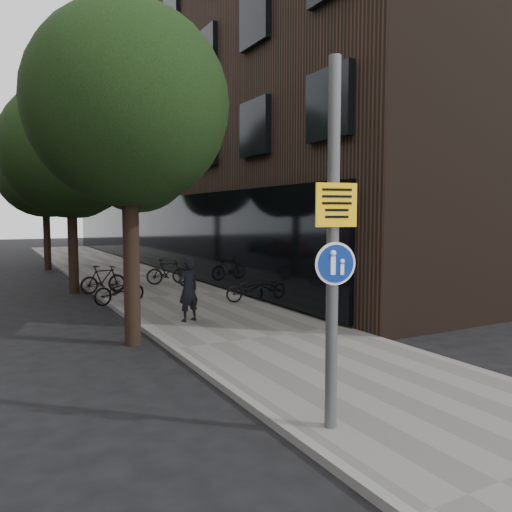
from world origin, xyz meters
TOP-DOWN VIEW (x-y plane):
  - ground at (0.00, 0.00)m, footprint 120.00×120.00m
  - sidewalk at (0.25, 10.00)m, footprint 4.50×60.00m
  - curb_edge at (-2.00, 10.00)m, footprint 0.15×60.00m
  - building_right_dark_brick at (8.50, 22.00)m, footprint 12.00×40.00m
  - street_tree_near at (-2.53, 4.64)m, footprint 4.40×4.40m
  - street_tree_mid at (-2.53, 13.14)m, footprint 5.00×5.00m
  - street_tree_far at (-2.53, 22.14)m, footprint 5.00×5.00m
  - signpost at (-1.49, -1.37)m, footprint 0.55×0.16m
  - pedestrian at (-0.79, 5.76)m, footprint 0.70×0.56m
  - parked_bike_facade_near at (2.00, 7.59)m, footprint 1.64×0.91m
  - parked_bike_facade_far at (0.97, 12.80)m, footprint 1.75×0.69m
  - parked_bike_curb_near at (-1.80, 9.20)m, footprint 1.84×1.08m
  - parked_bike_curb_far at (-1.80, 11.67)m, footprint 1.73×0.77m

SIDE VIEW (x-z plane):
  - ground at x=0.00m, z-range 0.00..0.00m
  - sidewalk at x=0.25m, z-range 0.00..0.12m
  - curb_edge at x=-2.00m, z-range 0.00..0.13m
  - parked_bike_facade_near at x=2.00m, z-range 0.12..0.94m
  - parked_bike_curb_near at x=-1.80m, z-range 0.12..1.03m
  - parked_bike_curb_far at x=-1.80m, z-range 0.12..1.12m
  - parked_bike_facade_far at x=0.97m, z-range 0.12..1.14m
  - pedestrian at x=-0.79m, z-range 0.12..1.80m
  - signpost at x=-1.49m, z-range 0.14..4.94m
  - street_tree_near at x=-2.53m, z-range 1.36..8.86m
  - street_tree_mid at x=-2.53m, z-range 1.21..9.01m
  - street_tree_far at x=-2.53m, z-range 1.21..9.01m
  - building_right_dark_brick at x=8.50m, z-range 0.00..18.00m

